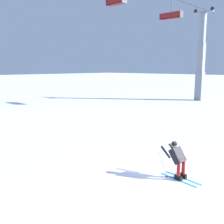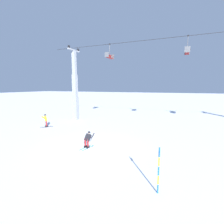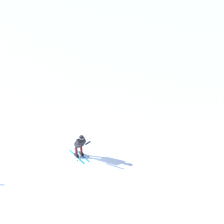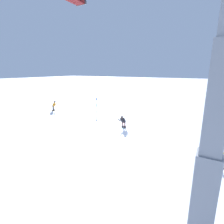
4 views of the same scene
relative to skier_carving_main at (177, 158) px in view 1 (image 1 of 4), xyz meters
name	(u,v)px [view 1 (image 1 of 4)]	position (x,y,z in m)	size (l,w,h in m)	color
ground_plane	(177,176)	(0.16, 0.07, -0.77)	(260.00, 260.00, 0.00)	white
skier_carving_main	(177,158)	(0.00, 0.00, 0.00)	(0.76, 1.66, 1.49)	#198CCC
lift_tower_far	(201,64)	(22.51, 9.77, 3.68)	(0.87, 2.47, 10.85)	gray
chairlift_seat_second	(116,0)	(7.25, 9.77, 8.31)	(0.61, 1.71, 2.00)	black
chairlift_seat_middle	(171,16)	(15.24, 9.77, 8.25)	(0.61, 2.34, 2.03)	black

